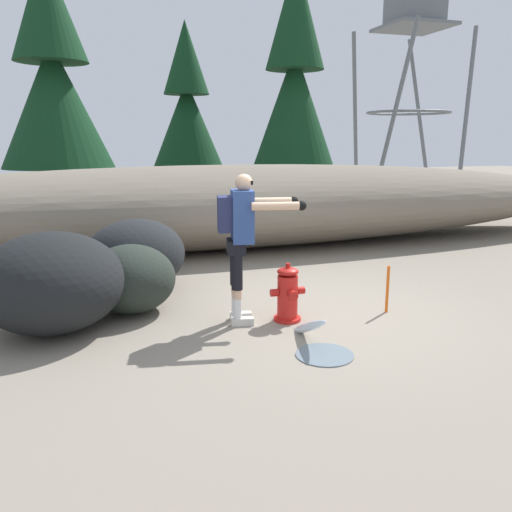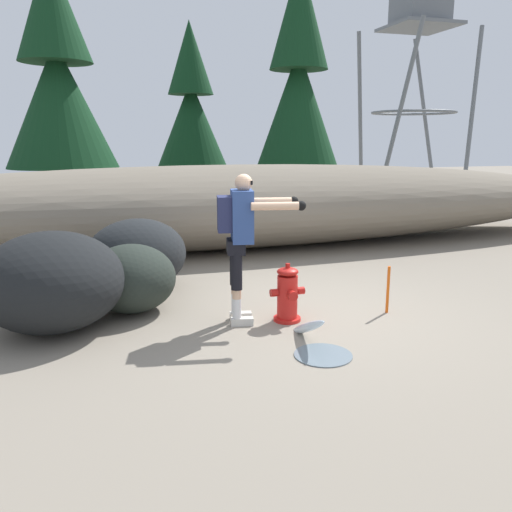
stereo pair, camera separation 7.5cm
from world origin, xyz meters
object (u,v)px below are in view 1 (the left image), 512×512
at_px(utility_worker, 242,230).
at_px(boulder_mid, 136,256).
at_px(boulder_large, 52,282).
at_px(survey_stake, 387,289).
at_px(watchtower, 415,6).
at_px(boulder_small, 131,279).
at_px(fire_hydrant, 288,295).

relative_size(utility_worker, boulder_mid, 1.22).
height_order(boulder_large, survey_stake, boulder_large).
height_order(boulder_mid, watchtower, watchtower).
relative_size(boulder_large, survey_stake, 2.70).
bearing_deg(boulder_large, utility_worker, -10.22).
distance_m(boulder_mid, survey_stake, 3.48).
bearing_deg(boulder_small, boulder_mid, 81.56).
bearing_deg(fire_hydrant, survey_stake, -3.63).
relative_size(boulder_large, watchtower, 0.18).
distance_m(fire_hydrant, utility_worker, 0.96).
bearing_deg(boulder_small, fire_hydrant, -26.51).
xyz_separation_m(watchtower, survey_stake, (-8.69, -13.23, -6.75)).
relative_size(boulder_large, boulder_small, 1.45).
bearing_deg(boulder_large, survey_stake, -8.05).
xyz_separation_m(boulder_small, watchtower, (11.76, 12.27, 6.62)).
bearing_deg(boulder_mid, utility_worker, -56.78).
bearing_deg(watchtower, boulder_large, -134.93).
height_order(boulder_large, watchtower, watchtower).
bearing_deg(boulder_large, fire_hydrant, -10.19).
height_order(boulder_small, survey_stake, boulder_small).
bearing_deg(fire_hydrant, boulder_small, 153.49).
height_order(utility_worker, boulder_small, utility_worker).
distance_m(utility_worker, boulder_mid, 2.09).
bearing_deg(boulder_mid, survey_stake, -32.28).
bearing_deg(watchtower, survey_stake, -123.30).
height_order(watchtower, survey_stake, watchtower).
bearing_deg(boulder_large, boulder_small, 24.57).
bearing_deg(utility_worker, boulder_small, 157.10).
bearing_deg(utility_worker, boulder_mid, 132.87).
xyz_separation_m(boulder_large, survey_stake, (3.95, -0.56, -0.27)).
height_order(fire_hydrant, utility_worker, utility_worker).
height_order(utility_worker, survey_stake, utility_worker).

